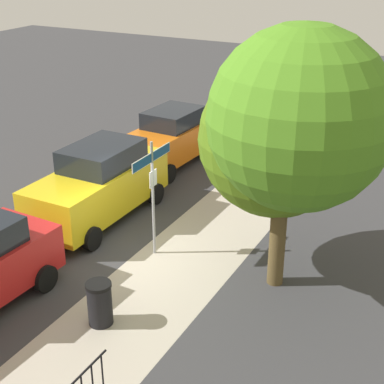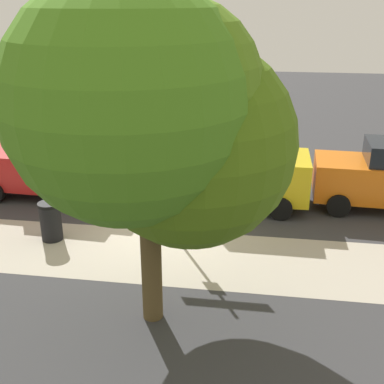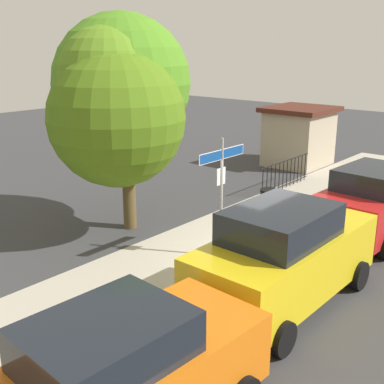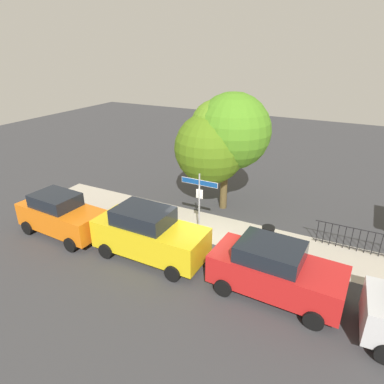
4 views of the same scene
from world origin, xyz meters
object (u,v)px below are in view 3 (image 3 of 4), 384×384
at_px(street_sign, 222,175).
at_px(car_red, 377,200).
at_px(car_orange, 122,380).
at_px(car_yellow, 285,256).
at_px(utility_shed, 299,136).
at_px(trash_bin, 269,205).
at_px(shade_tree, 118,95).

relative_size(street_sign, car_red, 0.66).
xyz_separation_m(car_orange, car_yellow, (4.62, 0.29, 0.09)).
height_order(car_orange, utility_shed, utility_shed).
height_order(street_sign, trash_bin, street_sign).
relative_size(shade_tree, car_orange, 1.41).
bearing_deg(utility_shed, car_orange, -158.76).
xyz_separation_m(car_red, trash_bin, (-1.02, 2.86, -0.49)).
bearing_deg(car_orange, utility_shed, 24.22).
distance_m(car_red, utility_shed, 8.34).
xyz_separation_m(car_yellow, utility_shed, (11.13, 5.84, 0.25)).
height_order(street_sign, car_orange, street_sign).
bearing_deg(trash_bin, street_sign, -170.70).
bearing_deg(car_red, utility_shed, 46.34).
bearing_deg(shade_tree, trash_bin, -38.86).
relative_size(street_sign, car_orange, 0.71).
height_order(shade_tree, utility_shed, shade_tree).
relative_size(car_red, utility_shed, 1.55).
xyz_separation_m(shade_tree, car_red, (4.43, -5.62, -2.87)).
height_order(street_sign, shade_tree, shade_tree).
relative_size(shade_tree, car_red, 1.32).
bearing_deg(car_red, shade_tree, 130.84).
bearing_deg(shade_tree, street_sign, -83.49).
height_order(car_yellow, car_red, car_yellow).
distance_m(car_orange, trash_bin, 9.31).
relative_size(street_sign, shade_tree, 0.50).
xyz_separation_m(car_orange, car_red, (9.74, 0.36, 0.01)).
bearing_deg(shade_tree, car_orange, -131.61).
distance_m(car_red, trash_bin, 3.08).
bearing_deg(utility_shed, car_yellow, -152.34).
bearing_deg(utility_shed, trash_bin, -157.59).
distance_m(street_sign, car_red, 4.83).
bearing_deg(car_orange, shade_tree, 51.36).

